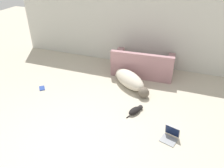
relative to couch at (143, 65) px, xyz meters
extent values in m
plane|color=#BCB29E|center=(-0.59, -3.40, -0.27)|extent=(20.00, 20.00, 0.00)
cube|color=beige|center=(-0.59, 0.64, 0.93)|extent=(7.91, 0.06, 2.40)
cube|color=#A3757A|center=(0.00, 0.03, -0.05)|extent=(1.85, 0.99, 0.45)
cube|color=#A3757A|center=(0.02, -0.35, 0.35)|extent=(1.81, 0.24, 0.35)
cube|color=#A3757A|center=(0.80, 0.08, 0.02)|extent=(0.25, 0.90, 0.59)
cube|color=#A3757A|center=(-0.80, -0.01, 0.02)|extent=(0.25, 0.90, 0.59)
ellipsoid|color=beige|center=(-0.18, -0.86, -0.06)|extent=(1.19, 1.09, 0.42)
sphere|color=brown|center=(0.33, -1.27, -0.13)|extent=(0.39, 0.39, 0.28)
cylinder|color=beige|center=(-0.74, -0.42, -0.24)|extent=(0.26, 0.22, 0.06)
ellipsoid|color=black|center=(0.29, -1.98, -0.20)|extent=(0.31, 0.40, 0.13)
sphere|color=#2D2B2B|center=(0.38, -1.79, -0.21)|extent=(0.15, 0.15, 0.11)
cylinder|color=black|center=(0.19, -2.18, -0.26)|extent=(0.06, 0.09, 0.02)
cube|color=gray|center=(1.15, -2.59, -0.26)|extent=(0.36, 0.32, 0.02)
cube|color=gray|center=(1.19, -2.44, -0.13)|extent=(0.31, 0.15, 0.25)
cube|color=#0F1938|center=(1.19, -2.45, -0.13)|extent=(0.28, 0.13, 0.22)
cube|color=#28428E|center=(-2.38, -1.82, -0.26)|extent=(0.25, 0.26, 0.02)
camera|label=1|loc=(1.18, -5.92, 2.94)|focal=35.00mm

